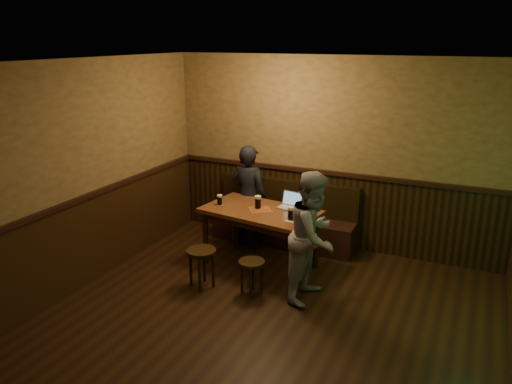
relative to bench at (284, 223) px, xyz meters
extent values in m
cube|color=black|center=(0.65, -2.75, -0.32)|extent=(5.00, 6.00, 0.02)
cube|color=beige|center=(0.65, -2.75, 2.50)|extent=(5.00, 6.00, 0.02)
cube|color=#997A4E|center=(0.65, 0.26, 1.09)|extent=(5.00, 0.02, 2.80)
cube|color=#997A4E|center=(-1.86, -2.75, 1.09)|extent=(0.02, 6.00, 2.80)
cube|color=black|center=(0.65, 0.23, 0.24)|extent=(4.98, 0.04, 1.10)
cube|color=black|center=(-1.83, -2.75, 0.24)|extent=(0.04, 5.98, 1.10)
cube|color=black|center=(0.65, 0.20, 0.82)|extent=(4.98, 0.06, 0.06)
cube|color=black|center=(-1.80, -2.75, 0.82)|extent=(0.06, 5.98, 0.06)
cube|color=black|center=(0.00, -0.04, -0.09)|extent=(2.20, 0.50, 0.45)
cube|color=black|center=(0.00, 0.16, 0.39)|extent=(2.20, 0.10, 0.50)
cube|color=brown|center=(0.00, -0.88, 0.48)|extent=(1.63, 1.07, 0.05)
cube|color=black|center=(0.00, -0.88, 0.40)|extent=(1.48, 0.92, 0.09)
cube|color=maroon|center=(0.00, -0.88, 0.51)|extent=(0.40, 0.40, 0.00)
cylinder|color=black|center=(-0.72, -1.14, 0.07)|extent=(0.08, 0.08, 0.76)
cylinder|color=black|center=(-0.62, -0.45, 0.07)|extent=(0.08, 0.08, 0.76)
cylinder|color=black|center=(0.62, -1.32, 0.07)|extent=(0.08, 0.08, 0.76)
cylinder|color=black|center=(0.72, -0.63, 0.07)|extent=(0.08, 0.08, 0.76)
cylinder|color=black|center=(-0.41, -1.76, 0.17)|extent=(0.48, 0.48, 0.04)
cylinder|color=black|center=(-0.28, -1.71, -0.07)|extent=(0.04, 0.04, 0.48)
cylinder|color=black|center=(-0.46, -1.62, -0.07)|extent=(0.04, 0.04, 0.48)
cylinder|color=black|center=(-0.55, -1.80, -0.07)|extent=(0.04, 0.04, 0.48)
cylinder|color=black|center=(-0.37, -1.89, -0.07)|extent=(0.04, 0.04, 0.48)
cylinder|color=black|center=(0.23, -1.65, 0.11)|extent=(0.41, 0.41, 0.04)
cylinder|color=black|center=(0.35, -1.61, -0.10)|extent=(0.03, 0.03, 0.42)
cylinder|color=black|center=(0.19, -1.54, -0.10)|extent=(0.03, 0.03, 0.42)
cylinder|color=black|center=(0.12, -1.69, -0.10)|extent=(0.03, 0.03, 0.42)
cylinder|color=black|center=(0.27, -1.77, -0.10)|extent=(0.03, 0.03, 0.42)
cylinder|color=#AD151C|center=(-0.59, -0.94, 0.51)|extent=(0.09, 0.09, 0.00)
cylinder|color=silver|center=(-0.59, -0.94, 0.51)|extent=(0.08, 0.08, 0.00)
cylinder|color=black|center=(-0.59, -0.94, 0.57)|extent=(0.07, 0.07, 0.11)
cylinder|color=beige|center=(-0.59, -0.94, 0.64)|extent=(0.07, 0.07, 0.03)
cylinder|color=#AD151C|center=(-0.05, -0.86, 0.51)|extent=(0.12, 0.12, 0.00)
cylinder|color=silver|center=(-0.05, -0.86, 0.51)|extent=(0.10, 0.10, 0.00)
cylinder|color=black|center=(-0.05, -0.86, 0.58)|extent=(0.08, 0.08, 0.14)
cylinder|color=beige|center=(-0.05, -0.86, 0.67)|extent=(0.09, 0.09, 0.03)
cylinder|color=#AD151C|center=(0.51, -1.07, 0.51)|extent=(0.11, 0.11, 0.00)
cylinder|color=silver|center=(0.51, -1.07, 0.51)|extent=(0.09, 0.09, 0.00)
cylinder|color=black|center=(0.51, -1.07, 0.58)|extent=(0.08, 0.08, 0.13)
cylinder|color=beige|center=(0.51, -1.07, 0.66)|extent=(0.08, 0.08, 0.03)
cube|color=silver|center=(0.33, -0.68, 0.51)|extent=(0.32, 0.25, 0.01)
cube|color=#B2B2B7|center=(0.33, -0.68, 0.52)|extent=(0.29, 0.20, 0.00)
cube|color=silver|center=(0.34, -0.58, 0.62)|extent=(0.30, 0.10, 0.19)
cube|color=#6093B2|center=(0.34, -0.59, 0.62)|extent=(0.27, 0.09, 0.17)
cube|color=silver|center=(0.56, -1.09, 0.51)|extent=(0.24, 0.19, 0.00)
imported|color=black|center=(-0.44, -0.34, 0.47)|extent=(0.58, 0.40, 1.56)
imported|color=#97979D|center=(0.93, -1.42, 0.48)|extent=(0.66, 0.82, 1.58)
camera|label=1|loc=(2.60, -6.64, 2.73)|focal=35.00mm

